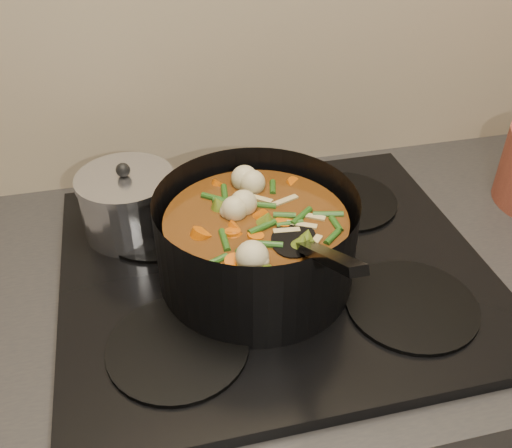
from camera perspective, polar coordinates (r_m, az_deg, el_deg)
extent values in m
cube|color=black|center=(0.88, 1.74, -6.22)|extent=(2.64, 0.64, 0.05)
cube|color=black|center=(0.86, 1.79, -4.51)|extent=(0.62, 0.54, 0.02)
cylinder|color=black|center=(0.74, -7.82, -12.05)|extent=(0.18, 0.18, 0.01)
cylinder|color=black|center=(0.81, 15.30, -7.79)|extent=(0.18, 0.18, 0.01)
cylinder|color=black|center=(0.93, -9.81, -0.25)|extent=(0.18, 0.18, 0.01)
cylinder|color=black|center=(0.99, 8.81, 2.33)|extent=(0.18, 0.18, 0.01)
cylinder|color=black|center=(0.79, 0.00, -1.56)|extent=(0.32, 0.32, 0.14)
cylinder|color=black|center=(0.83, 0.00, -5.04)|extent=(0.27, 0.27, 0.01)
cylinder|color=#5D2F0F|center=(0.79, 0.00, -2.20)|extent=(0.25, 0.25, 0.10)
cylinder|color=#C65709|center=(0.78, 2.65, 0.75)|extent=(0.03, 0.03, 0.03)
cylinder|color=#C65709|center=(0.82, 1.77, 2.89)|extent=(0.04, 0.04, 0.03)
cylinder|color=#C65709|center=(0.84, -3.39, 3.65)|extent=(0.04, 0.04, 0.03)
cylinder|color=#C65709|center=(0.77, -3.79, 0.56)|extent=(0.03, 0.03, 0.03)
cylinder|color=#C65709|center=(0.72, -4.17, -2.47)|extent=(0.04, 0.03, 0.03)
cylinder|color=#C65709|center=(0.74, 0.65, -1.26)|extent=(0.04, 0.04, 0.03)
cylinder|color=#C65709|center=(0.75, 4.64, -0.78)|extent=(0.03, 0.04, 0.03)
cylinder|color=#C65709|center=(0.81, 5.75, 2.41)|extent=(0.03, 0.03, 0.03)
cylinder|color=#C65709|center=(0.81, 0.32, 2.51)|extent=(0.04, 0.04, 0.03)
cylinder|color=#C65709|center=(0.81, -4.26, 2.58)|extent=(0.04, 0.04, 0.03)
cylinder|color=#C65709|center=(0.76, -2.70, 0.02)|extent=(0.03, 0.03, 0.03)
sphere|color=beige|center=(0.77, 4.17, 1.71)|extent=(0.04, 0.04, 0.04)
sphere|color=beige|center=(0.81, -1.18, 3.41)|extent=(0.04, 0.04, 0.04)
sphere|color=beige|center=(0.75, -4.18, 0.25)|extent=(0.04, 0.04, 0.04)
sphere|color=beige|center=(0.72, 1.81, -1.33)|extent=(0.04, 0.04, 0.04)
sphere|color=beige|center=(0.78, 3.80, 2.21)|extent=(0.04, 0.04, 0.04)
cone|color=#606F1B|center=(0.72, -3.95, -2.04)|extent=(0.04, 0.04, 0.03)
cone|color=#606F1B|center=(0.71, 3.55, -2.23)|extent=(0.04, 0.04, 0.03)
cone|color=#606F1B|center=(0.79, 5.53, 1.80)|extent=(0.04, 0.04, 0.03)
cone|color=#606F1B|center=(0.83, 0.07, 4.02)|extent=(0.04, 0.04, 0.03)
cone|color=#606F1B|center=(0.79, -5.47, 1.88)|extent=(0.04, 0.04, 0.03)
cone|color=#606F1B|center=(0.71, -3.68, -2.17)|extent=(0.04, 0.04, 0.03)
cone|color=#606F1B|center=(0.71, 3.83, -2.11)|extent=(0.04, 0.04, 0.03)
cylinder|color=#235117|center=(0.79, 1.65, 2.21)|extent=(0.01, 0.04, 0.01)
cylinder|color=#235117|center=(0.84, -1.22, 4.42)|extent=(0.03, 0.03, 0.01)
cylinder|color=#235117|center=(0.80, -4.49, 2.58)|extent=(0.04, 0.02, 0.01)
cylinder|color=#235117|center=(0.76, -4.45, 0.33)|extent=(0.02, 0.04, 0.01)
cylinder|color=#235117|center=(0.74, -2.01, -0.79)|extent=(0.02, 0.04, 0.01)
cylinder|color=#235117|center=(0.69, 0.78, -3.87)|extent=(0.04, 0.02, 0.01)
cylinder|color=#235117|center=(0.73, 4.63, -1.61)|extent=(0.03, 0.03, 0.01)
cylinder|color=#235117|center=(0.77, 4.44, 0.85)|extent=(0.01, 0.04, 0.01)
cylinder|color=#235117|center=(0.79, 2.09, 2.01)|extent=(0.03, 0.03, 0.01)
cylinder|color=#235117|center=(0.84, -0.05, 4.48)|extent=(0.04, 0.02, 0.01)
cylinder|color=#235117|center=(0.81, -3.80, 3.00)|extent=(0.02, 0.04, 0.01)
cylinder|color=#235117|center=(0.77, -4.45, 0.81)|extent=(0.02, 0.04, 0.01)
cylinder|color=#235117|center=(0.74, -2.43, -0.55)|extent=(0.04, 0.02, 0.01)
cylinder|color=#235117|center=(0.69, -0.65, -3.88)|extent=(0.03, 0.03, 0.01)
cylinder|color=#235117|center=(0.72, 3.88, -2.09)|extent=(0.01, 0.04, 0.01)
cylinder|color=#235117|center=(0.76, 4.46, 0.38)|extent=(0.03, 0.03, 0.01)
cube|color=tan|center=(0.77, -5.07, 0.90)|extent=(0.04, 0.01, 0.00)
cube|color=tan|center=(0.71, -1.23, -2.46)|extent=(0.02, 0.04, 0.00)
cube|color=tan|center=(0.75, 4.88, -0.45)|extent=(0.04, 0.03, 0.00)
cube|color=tan|center=(0.81, 2.45, 3.11)|extent=(0.04, 0.03, 0.00)
cube|color=tan|center=(0.80, -3.79, 2.50)|extent=(0.03, 0.04, 0.00)
cube|color=tan|center=(0.73, -4.00, -1.42)|extent=(0.04, 0.02, 0.00)
ellipsoid|color=black|center=(0.73, 3.80, -1.67)|extent=(0.08, 0.09, 0.01)
cube|color=black|center=(0.63, 7.15, -3.25)|extent=(0.02, 0.16, 0.10)
cylinder|color=silver|center=(0.91, -12.60, 1.70)|extent=(0.14, 0.14, 0.09)
cylinder|color=silver|center=(0.89, -13.02, 4.38)|extent=(0.15, 0.15, 0.01)
sphere|color=black|center=(0.88, -13.17, 5.28)|extent=(0.02, 0.02, 0.02)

